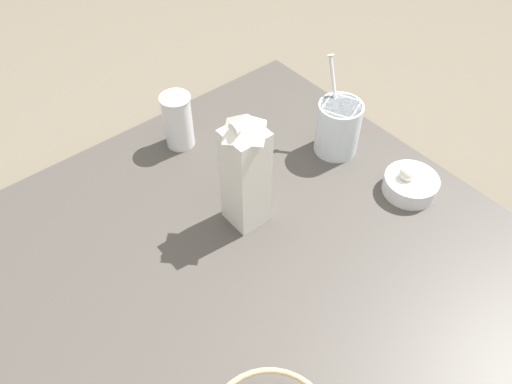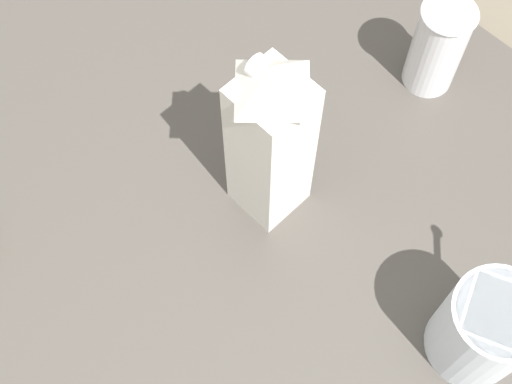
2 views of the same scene
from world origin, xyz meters
name	(u,v)px [view 1 (image 1 of 2)]	position (x,y,z in m)	size (l,w,h in m)	color
ground_plane	(247,318)	(0.00, 0.00, 0.00)	(6.00, 6.00, 0.00)	#665B4C
countertop	(247,314)	(0.00, 0.00, 0.02)	(1.19, 1.19, 0.03)	#47423D
milk_carton	(245,171)	(-0.18, 0.14, 0.17)	(0.08, 0.08, 0.28)	silver
yogurt_tub	(338,125)	(-0.21, 0.44, 0.11)	(0.13, 0.10, 0.22)	silver
drinking_cup	(178,120)	(-0.46, 0.17, 0.11)	(0.07, 0.07, 0.14)	white
garlic_bowl	(409,184)	(0.00, 0.47, 0.06)	(0.12, 0.12, 0.07)	white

